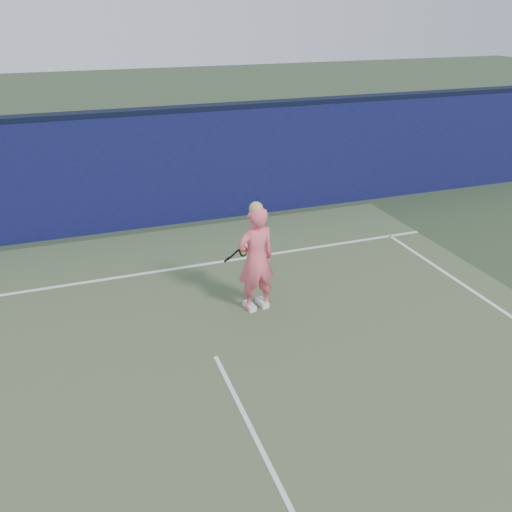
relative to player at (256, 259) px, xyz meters
name	(u,v)px	position (x,y,z in m)	size (l,w,h in m)	color
ground	(237,401)	(-1.03, -2.14, -0.90)	(80.00, 80.00, 0.00)	#37492D
backstop_wall	(145,171)	(-1.03, 4.36, 0.35)	(24.00, 0.40, 2.50)	#0D0E3D
wall_cap	(140,111)	(-1.03, 4.36, 1.65)	(24.00, 0.42, 0.10)	black
player	(256,259)	(0.00, 0.00, 0.00)	(0.70, 0.51, 1.86)	#FA6175
racket	(242,248)	(-0.07, 0.49, -0.01)	(0.54, 0.34, 0.32)	black
court_lines	(245,417)	(-1.03, -2.47, -0.88)	(11.00, 12.04, 0.01)	white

